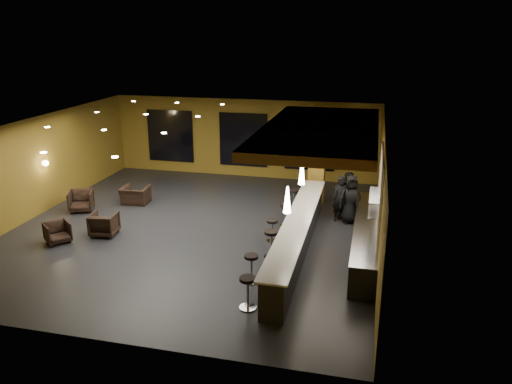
% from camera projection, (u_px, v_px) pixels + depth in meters
% --- Properties ---
extents(floor, '(12.00, 13.00, 0.10)m').
position_uv_depth(floor, '(195.00, 230.00, 16.95)').
color(floor, black).
rests_on(floor, ground).
extents(ceiling, '(12.00, 13.00, 0.10)m').
position_uv_depth(ceiling, '(191.00, 125.00, 15.81)').
color(ceiling, black).
extents(wall_back, '(12.00, 0.10, 3.50)m').
position_uv_depth(wall_back, '(244.00, 138.00, 22.43)').
color(wall_back, brown).
rests_on(wall_back, floor).
extents(wall_front, '(12.00, 0.10, 3.50)m').
position_uv_depth(wall_front, '(84.00, 268.00, 10.33)').
color(wall_front, brown).
rests_on(wall_front, floor).
extents(wall_left, '(0.10, 13.00, 3.50)m').
position_uv_depth(wall_left, '(33.00, 168.00, 17.71)').
color(wall_left, brown).
rests_on(wall_left, floor).
extents(wall_right, '(0.10, 13.00, 3.50)m').
position_uv_depth(wall_right, '(382.00, 193.00, 15.05)').
color(wall_right, brown).
rests_on(wall_right, floor).
extents(wood_soffit, '(3.60, 8.00, 0.28)m').
position_uv_depth(wood_soffit, '(320.00, 131.00, 15.92)').
color(wood_soffit, '#97642C').
rests_on(wood_soffit, ceiling).
extents(window_left, '(2.20, 0.06, 2.40)m').
position_uv_depth(window_left, '(170.00, 136.00, 23.11)').
color(window_left, black).
rests_on(window_left, wall_back).
extents(window_center, '(2.20, 0.06, 2.40)m').
position_uv_depth(window_center, '(243.00, 140.00, 22.34)').
color(window_center, black).
rests_on(window_center, wall_back).
extents(window_right, '(2.20, 0.06, 2.40)m').
position_uv_depth(window_right, '(310.00, 143.00, 21.68)').
color(window_right, black).
rests_on(window_right, wall_back).
extents(tile_backsplash, '(0.06, 3.20, 2.40)m').
position_uv_depth(tile_backsplash, '(380.00, 195.00, 14.07)').
color(tile_backsplash, white).
rests_on(tile_backsplash, wall_right).
extents(bar_counter, '(0.60, 8.00, 1.00)m').
position_uv_depth(bar_counter, '(298.00, 236.00, 15.05)').
color(bar_counter, black).
rests_on(bar_counter, floor).
extents(bar_top, '(0.78, 8.10, 0.05)m').
position_uv_depth(bar_top, '(298.00, 220.00, 14.88)').
color(bar_top, beige).
rests_on(bar_top, bar_counter).
extents(prep_counter, '(0.70, 6.00, 0.86)m').
position_uv_depth(prep_counter, '(365.00, 238.00, 15.09)').
color(prep_counter, black).
rests_on(prep_counter, floor).
extents(prep_top, '(0.72, 6.00, 0.03)m').
position_uv_depth(prep_top, '(367.00, 224.00, 14.95)').
color(prep_top, silver).
rests_on(prep_top, prep_counter).
extents(wall_shelf_lower, '(0.30, 1.50, 0.03)m').
position_uv_depth(wall_shelf_lower, '(374.00, 210.00, 14.04)').
color(wall_shelf_lower, silver).
rests_on(wall_shelf_lower, wall_right).
extents(wall_shelf_upper, '(0.30, 1.50, 0.03)m').
position_uv_depth(wall_shelf_upper, '(375.00, 195.00, 13.90)').
color(wall_shelf_upper, silver).
rests_on(wall_shelf_upper, wall_right).
extents(column, '(0.60, 0.60, 3.50)m').
position_uv_depth(column, '(317.00, 159.00, 18.90)').
color(column, olive).
rests_on(column, floor).
extents(wall_sconce, '(0.22, 0.22, 0.22)m').
position_uv_depth(wall_sconce, '(45.00, 163.00, 18.12)').
color(wall_sconce, '#FFE5B2').
rests_on(wall_sconce, wall_left).
extents(pendant_0, '(0.20, 0.20, 0.70)m').
position_uv_depth(pendant_0, '(287.00, 200.00, 12.62)').
color(pendant_0, white).
rests_on(pendant_0, wood_soffit).
extents(pendant_1, '(0.20, 0.20, 0.70)m').
position_uv_depth(pendant_1, '(302.00, 173.00, 14.93)').
color(pendant_1, white).
rests_on(pendant_1, wood_soffit).
extents(pendant_2, '(0.20, 0.20, 0.70)m').
position_uv_depth(pendant_2, '(312.00, 153.00, 17.24)').
color(pendant_2, white).
rests_on(pendant_2, wood_soffit).
extents(staff_a, '(0.64, 0.46, 1.64)m').
position_uv_depth(staff_a, '(341.00, 199.00, 17.33)').
color(staff_a, black).
rests_on(staff_a, floor).
extents(staff_b, '(0.95, 0.81, 1.70)m').
position_uv_depth(staff_b, '(349.00, 196.00, 17.58)').
color(staff_b, black).
rests_on(staff_b, floor).
extents(staff_c, '(0.94, 0.73, 1.71)m').
position_uv_depth(staff_c, '(351.00, 199.00, 17.20)').
color(staff_c, black).
rests_on(staff_c, floor).
extents(armchair_a, '(1.02, 1.02, 0.67)m').
position_uv_depth(armchair_a, '(57.00, 232.00, 15.76)').
color(armchair_a, black).
rests_on(armchair_a, floor).
extents(armchair_b, '(0.90, 0.92, 0.75)m').
position_uv_depth(armchair_b, '(104.00, 224.00, 16.31)').
color(armchair_b, black).
rests_on(armchair_b, floor).
extents(armchair_c, '(1.10, 1.12, 0.78)m').
position_uv_depth(armchair_c, '(81.00, 201.00, 18.45)').
color(armchair_c, black).
rests_on(armchair_c, floor).
extents(armchair_d, '(1.08, 0.96, 0.66)m').
position_uv_depth(armchair_d, '(135.00, 195.00, 19.25)').
color(armchair_d, black).
rests_on(armchair_d, floor).
extents(bar_stool_0, '(0.42, 0.42, 0.83)m').
position_uv_depth(bar_stool_0, '(248.00, 289.00, 11.98)').
color(bar_stool_0, silver).
rests_on(bar_stool_0, floor).
extents(bar_stool_1, '(0.40, 0.40, 0.79)m').
position_uv_depth(bar_stool_1, '(251.00, 265.00, 13.24)').
color(bar_stool_1, silver).
rests_on(bar_stool_1, floor).
extents(bar_stool_2, '(0.43, 0.43, 0.85)m').
position_uv_depth(bar_stool_2, '(271.00, 241.00, 14.63)').
color(bar_stool_2, silver).
rests_on(bar_stool_2, floor).
extents(bar_stool_3, '(0.37, 0.37, 0.73)m').
position_uv_depth(bar_stool_3, '(272.00, 228.00, 15.78)').
color(bar_stool_3, silver).
rests_on(bar_stool_3, floor).
extents(bar_stool_4, '(0.42, 0.42, 0.82)m').
position_uv_depth(bar_stool_4, '(286.00, 212.00, 16.95)').
color(bar_stool_4, silver).
rests_on(bar_stool_4, floor).
extents(bar_stool_5, '(0.42, 0.42, 0.83)m').
position_uv_depth(bar_stool_5, '(294.00, 197.00, 18.41)').
color(bar_stool_5, silver).
rests_on(bar_stool_5, floor).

